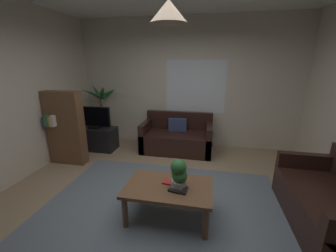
# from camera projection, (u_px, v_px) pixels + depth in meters

# --- Properties ---
(floor) EXTENTS (4.96, 4.81, 0.02)m
(floor) POSITION_uv_depth(u_px,v_px,m) (164.00, 205.00, 2.93)
(floor) COLOR #9E8466
(floor) RESTS_ON ground
(rug) EXTENTS (3.22, 2.64, 0.01)m
(rug) POSITION_uv_depth(u_px,v_px,m) (160.00, 214.00, 2.73)
(rug) COLOR slate
(rug) RESTS_ON ground
(wall_back) EXTENTS (5.08, 0.06, 2.85)m
(wall_back) POSITION_uv_depth(u_px,v_px,m) (186.00, 84.00, 4.80)
(wall_back) COLOR beige
(wall_back) RESTS_ON ground
(window_pane) EXTENTS (1.34, 0.01, 1.17)m
(window_pane) POSITION_uv_depth(u_px,v_px,m) (195.00, 87.00, 4.75)
(window_pane) COLOR white
(couch_under_window) EXTENTS (1.51, 0.81, 0.82)m
(couch_under_window) POSITION_uv_depth(u_px,v_px,m) (177.00, 138.00, 4.69)
(couch_under_window) COLOR black
(couch_under_window) RESTS_ON ground
(couch_right_side) EXTENTS (0.81, 1.48, 0.82)m
(couch_right_side) POSITION_uv_depth(u_px,v_px,m) (332.00, 207.00, 2.46)
(couch_right_side) COLOR black
(couch_right_side) RESTS_ON ground
(coffee_table) EXTENTS (1.06, 0.66, 0.44)m
(coffee_table) POSITION_uv_depth(u_px,v_px,m) (168.00, 191.00, 2.60)
(coffee_table) COLOR brown
(coffee_table) RESTS_ON ground
(book_on_table_0) EXTENTS (0.14, 0.13, 0.02)m
(book_on_table_0) POSITION_uv_depth(u_px,v_px,m) (168.00, 182.00, 2.64)
(book_on_table_0) COLOR #B22D2D
(book_on_table_0) RESTS_ON coffee_table
(remote_on_table_0) EXTENTS (0.17, 0.08, 0.02)m
(remote_on_table_0) POSITION_uv_depth(u_px,v_px,m) (175.00, 191.00, 2.45)
(remote_on_table_0) COLOR black
(remote_on_table_0) RESTS_ON coffee_table
(remote_on_table_1) EXTENTS (0.06, 0.16, 0.02)m
(remote_on_table_1) POSITION_uv_depth(u_px,v_px,m) (185.00, 190.00, 2.47)
(remote_on_table_1) COLOR black
(remote_on_table_1) RESTS_ON coffee_table
(potted_plant_on_table) EXTENTS (0.20, 0.19, 0.36)m
(potted_plant_on_table) POSITION_uv_depth(u_px,v_px,m) (179.00, 173.00, 2.52)
(potted_plant_on_table) COLOR beige
(potted_plant_on_table) RESTS_ON coffee_table
(tv_stand) EXTENTS (0.90, 0.44, 0.50)m
(tv_stand) POSITION_uv_depth(u_px,v_px,m) (96.00, 138.00, 4.77)
(tv_stand) COLOR black
(tv_stand) RESTS_ON ground
(tv) EXTENTS (0.77, 0.16, 0.48)m
(tv) POSITION_uv_depth(u_px,v_px,m) (93.00, 117.00, 4.61)
(tv) COLOR black
(tv) RESTS_ON tv_stand
(potted_palm_corner) EXTENTS (0.89, 0.85, 1.44)m
(potted_palm_corner) POSITION_uv_depth(u_px,v_px,m) (103.00, 114.00, 5.14)
(potted_palm_corner) COLOR #B77051
(potted_palm_corner) RESTS_ON ground
(bookshelf_corner) EXTENTS (0.70, 0.31, 1.40)m
(bookshelf_corner) POSITION_uv_depth(u_px,v_px,m) (65.00, 128.00, 4.00)
(bookshelf_corner) COLOR brown
(bookshelf_corner) RESTS_ON ground
(pendant_lamp) EXTENTS (0.38, 0.38, 0.60)m
(pendant_lamp) POSITION_uv_depth(u_px,v_px,m) (169.00, 11.00, 2.03)
(pendant_lamp) COLOR black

